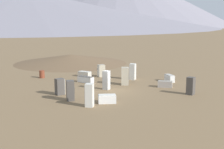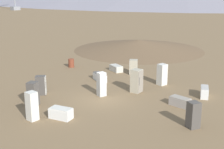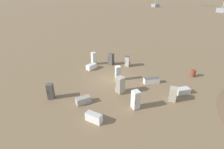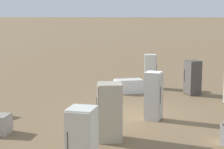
% 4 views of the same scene
% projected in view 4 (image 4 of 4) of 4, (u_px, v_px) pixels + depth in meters
% --- Properties ---
extents(ground_plane, '(1000.00, 1000.00, 0.00)m').
position_uv_depth(ground_plane, '(139.00, 115.00, 14.90)').
color(ground_plane, brown).
extents(discarded_fridge_0, '(0.61, 0.68, 1.83)m').
position_uv_depth(discarded_fridge_0, '(150.00, 71.00, 20.18)').
color(discarded_fridge_0, silver).
rests_on(discarded_fridge_0, ground_plane).
extents(discarded_fridge_3, '(0.91, 0.88, 1.71)m').
position_uv_depth(discarded_fridge_3, '(193.00, 78.00, 18.57)').
color(discarded_fridge_3, '#4C4742').
rests_on(discarded_fridge_3, ground_plane).
extents(discarded_fridge_4, '(0.91, 0.90, 1.84)m').
position_uv_depth(discarded_fridge_4, '(110.00, 112.00, 11.79)').
color(discarded_fridge_4, '#B2A88E').
rests_on(discarded_fridge_4, ground_plane).
extents(discarded_fridge_7, '(0.78, 0.70, 1.80)m').
position_uv_depth(discarded_fridge_7, '(82.00, 145.00, 8.87)').
color(discarded_fridge_7, silver).
rests_on(discarded_fridge_7, ground_plane).
extents(discarded_fridge_9, '(0.68, 0.71, 1.83)m').
position_uv_depth(discarded_fridge_9, '(154.00, 96.00, 14.11)').
color(discarded_fridge_9, silver).
rests_on(discarded_fridge_9, ground_plane).
extents(discarded_fridge_11, '(1.18, 1.59, 0.69)m').
position_uv_depth(discarded_fridge_11, '(129.00, 86.00, 19.04)').
color(discarded_fridge_11, white).
rests_on(discarded_fridge_11, ground_plane).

